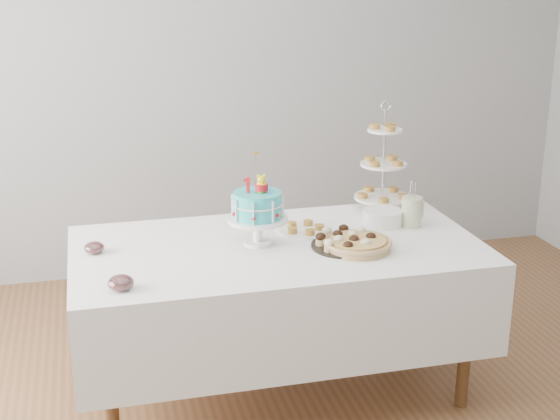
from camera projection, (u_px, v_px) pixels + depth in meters
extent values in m
cube|color=gray|center=(214.00, 72.00, 5.06)|extent=(5.00, 0.04, 2.70)
cube|color=white|center=(277.00, 288.00, 3.75)|extent=(1.92, 1.02, 0.45)
cylinder|color=brown|center=(110.00, 388.00, 3.28)|extent=(0.06, 0.06, 0.67)
cylinder|color=brown|center=(466.00, 343.00, 3.66)|extent=(0.06, 0.06, 0.67)
cylinder|color=brown|center=(104.00, 314.00, 3.96)|extent=(0.06, 0.06, 0.67)
cylinder|color=brown|center=(404.00, 282.00, 4.34)|extent=(0.06, 0.06, 0.67)
cylinder|color=#2DC1C6|center=(257.00, 205.00, 3.62)|extent=(0.22, 0.22, 0.12)
torus|color=silver|center=(257.00, 203.00, 3.62)|extent=(0.24, 0.24, 0.01)
cube|color=red|center=(248.00, 185.00, 3.58)|extent=(0.02, 0.02, 0.07)
cylinder|color=blue|center=(270.00, 187.00, 3.55)|extent=(0.01, 0.01, 0.07)
cylinder|color=silver|center=(256.00, 172.00, 3.60)|extent=(0.00, 0.00, 0.17)
cylinder|color=gold|center=(256.00, 153.00, 3.57)|extent=(0.04, 0.04, 0.01)
cylinder|color=black|center=(346.00, 246.00, 3.64)|extent=(0.32, 0.32, 0.01)
ellipsoid|color=black|center=(333.00, 238.00, 3.61)|extent=(0.05, 0.05, 0.04)
ellipsoid|color=beige|center=(359.00, 235.00, 3.64)|extent=(0.05, 0.05, 0.04)
cylinder|color=tan|center=(358.00, 246.00, 3.61)|extent=(0.30, 0.30, 0.04)
cylinder|color=#AF8644|center=(358.00, 241.00, 3.60)|extent=(0.26, 0.26, 0.02)
torus|color=tan|center=(358.00, 242.00, 3.60)|extent=(0.32, 0.32, 0.02)
cylinder|color=silver|center=(384.00, 160.00, 4.12)|extent=(0.02, 0.02, 0.54)
cylinder|color=white|center=(382.00, 197.00, 4.18)|extent=(0.30, 0.30, 0.01)
cylinder|color=white|center=(384.00, 164.00, 4.12)|extent=(0.25, 0.25, 0.01)
cylinder|color=white|center=(385.00, 130.00, 4.07)|extent=(0.18, 0.18, 0.01)
torus|color=silver|center=(386.00, 106.00, 4.03)|extent=(0.06, 0.01, 0.06)
cylinder|color=white|center=(383.00, 218.00, 3.93)|extent=(0.20, 0.20, 0.08)
cylinder|color=white|center=(304.00, 231.00, 3.84)|extent=(0.26, 0.26, 0.01)
ellipsoid|color=silver|center=(121.00, 283.00, 3.17)|extent=(0.11, 0.11, 0.06)
cylinder|color=#560807|center=(121.00, 284.00, 3.17)|extent=(0.07, 0.07, 0.03)
ellipsoid|color=silver|center=(94.00, 248.00, 3.56)|extent=(0.09, 0.09, 0.05)
cylinder|color=#560807|center=(94.00, 249.00, 3.56)|extent=(0.06, 0.06, 0.03)
cylinder|color=white|center=(412.00, 212.00, 3.90)|extent=(0.10, 0.10, 0.15)
cylinder|color=white|center=(423.00, 209.00, 3.90)|extent=(0.01, 0.01, 0.08)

